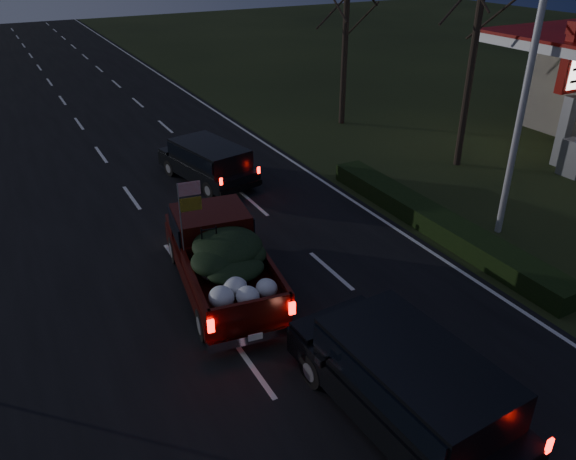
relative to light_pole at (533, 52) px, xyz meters
name	(u,v)px	position (x,y,z in m)	size (l,w,h in m)	color
ground	(252,367)	(-9.50, -2.00, -5.48)	(120.00, 120.00, 0.00)	black
road_asphalt	(252,367)	(-9.50, -2.00, -5.47)	(14.00, 120.00, 0.02)	black
hedge_row	(436,222)	(-1.70, 1.00, -5.18)	(1.00, 10.00, 0.60)	black
light_pole	(533,52)	(0.00, 0.00, 0.00)	(0.50, 0.90, 9.16)	silver
bare_tree_far	(347,10)	(2.00, 12.00, -0.25)	(3.60, 3.60, 7.00)	black
pickup_truck	(221,253)	(-8.85, 1.19, -4.44)	(2.74, 5.53, 2.78)	#380B07
lead_suv	(208,159)	(-6.52, 8.03, -4.55)	(2.61, 4.54, 1.23)	black
rear_suv	(408,379)	(-7.59, -4.75, -4.41)	(2.45, 5.01, 1.41)	black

